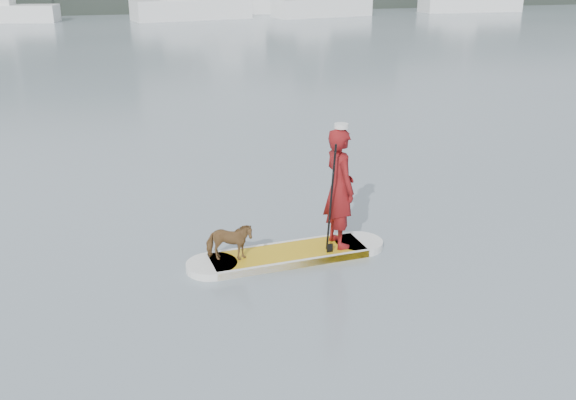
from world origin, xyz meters
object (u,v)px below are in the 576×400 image
object	(u,v)px
sailboat_e	(321,6)
sailboat_f	(470,1)
sailboat_c	(9,12)
paddler	(339,188)
paddleboard	(288,255)
sailboat_d	(191,7)
dog	(229,242)

from	to	relation	value
sailboat_e	sailboat_f	xyz separation A→B (m)	(14.47, 1.19, 0.06)
sailboat_c	paddler	bearing A→B (deg)	-66.22
paddleboard	sailboat_d	bearing A→B (deg)	80.77
paddleboard	paddler	bearing A→B (deg)	-0.00
sailboat_d	paddler	bearing A→B (deg)	-105.40
paddleboard	sailboat_e	world-z (taller)	sailboat_e
paddler	sailboat_e	distance (m)	45.35
sailboat_c	sailboat_d	xyz separation A→B (m)	(13.44, -1.66, 0.23)
paddler	sailboat_f	size ratio (longest dim) A/B	0.15
paddler	dog	distance (m)	1.95
sailboat_e	sailboat_f	world-z (taller)	sailboat_f
dog	sailboat_d	xyz separation A→B (m)	(5.61, 43.42, 0.53)
sailboat_d	sailboat_c	bearing A→B (deg)	162.57
paddler	sailboat_d	xyz separation A→B (m)	(3.79, 43.33, -0.13)
sailboat_e	sailboat_c	bearing A→B (deg)	163.79
paddler	sailboat_c	distance (m)	46.01
dog	sailboat_d	distance (m)	43.79
paddleboard	paddler	world-z (taller)	paddler
sailboat_f	dog	bearing A→B (deg)	-121.52
paddleboard	sailboat_f	world-z (taller)	sailboat_f
paddleboard	sailboat_f	xyz separation A→B (m)	(29.83, 44.21, 0.85)
dog	sailboat_f	world-z (taller)	sailboat_f
sailboat_e	paddler	bearing A→B (deg)	-120.08
sailboat_e	sailboat_f	distance (m)	14.52
sailboat_d	sailboat_f	size ratio (longest dim) A/B	1.00
paddleboard	dog	distance (m)	1.03
paddleboard	sailboat_e	size ratio (longest dim) A/B	0.28
paddler	sailboat_e	xyz separation A→B (m)	(14.49, 42.97, -0.25)
sailboat_e	sailboat_f	size ratio (longest dim) A/B	0.88
paddleboard	paddler	xyz separation A→B (m)	(0.87, 0.05, 1.04)
sailboat_d	sailboat_e	bearing A→B (deg)	-12.31
paddleboard	sailboat_c	distance (m)	45.88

